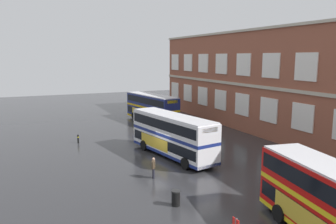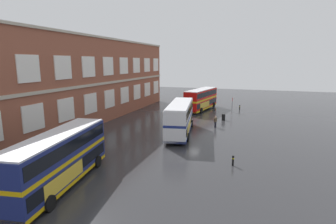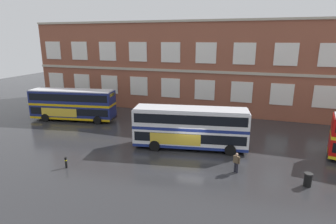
# 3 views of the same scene
# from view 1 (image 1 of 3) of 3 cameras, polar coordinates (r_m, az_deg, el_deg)

# --- Properties ---
(ground_plane) EXTENTS (120.00, 120.00, 0.00)m
(ground_plane) POSITION_cam_1_polar(r_m,az_deg,el_deg) (32.66, 2.33, -7.61)
(ground_plane) COLOR #2B2B2D
(brick_terminal_building) EXTENTS (55.19, 8.19, 12.95)m
(brick_terminal_building) POSITION_cam_1_polar(r_m,az_deg,el_deg) (42.19, 21.23, 4.40)
(brick_terminal_building) COLOR brown
(brick_terminal_building) RESTS_ON ground
(double_decker_near) EXTENTS (11.27, 4.32, 4.07)m
(double_decker_near) POSITION_cam_1_polar(r_m,az_deg,el_deg) (49.30, -2.81, 0.79)
(double_decker_near) COLOR navy
(double_decker_near) RESTS_ON ground
(double_decker_middle) EXTENTS (11.28, 4.41, 4.07)m
(double_decker_middle) POSITION_cam_1_polar(r_m,az_deg,el_deg) (32.20, 0.73, -3.89)
(double_decker_middle) COLOR silver
(double_decker_middle) RESTS_ON ground
(waiting_passenger) EXTENTS (0.61, 0.40, 1.70)m
(waiting_passenger) POSITION_cam_1_polar(r_m,az_deg,el_deg) (26.79, -2.52, -9.39)
(waiting_passenger) COLOR black
(waiting_passenger) RESTS_ON ground
(station_litter_bin) EXTENTS (0.60, 0.60, 1.03)m
(station_litter_bin) POSITION_cam_1_polar(r_m,az_deg,el_deg) (22.30, 1.34, -14.52)
(station_litter_bin) COLOR black
(station_litter_bin) RESTS_ON ground
(safety_bollard_west) EXTENTS (0.19, 0.19, 0.95)m
(safety_bollard_west) POSITION_cam_1_polar(r_m,az_deg,el_deg) (38.71, -15.15, -4.45)
(safety_bollard_west) COLOR black
(safety_bollard_west) RESTS_ON ground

